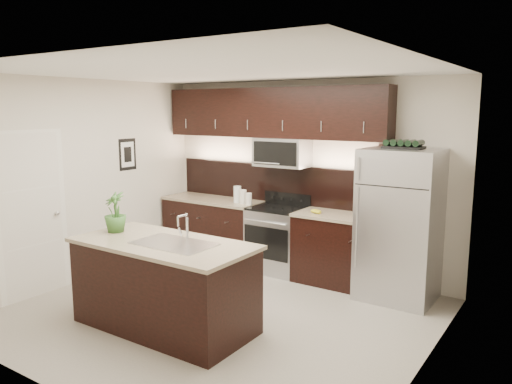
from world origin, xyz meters
TOP-DOWN VIEW (x-y plane):
  - ground at (0.00, 0.00)m, footprint 4.50×4.50m
  - room_walls at (-0.11, -0.04)m, footprint 4.52×4.02m
  - counter_run at (-0.46, 1.69)m, footprint 3.51×0.65m
  - upper_fixtures at (-0.43, 1.84)m, footprint 3.49×0.40m
  - island at (-0.27, -0.58)m, footprint 1.96×0.96m
  - sink_faucet at (-0.12, -0.57)m, footprint 0.84×0.50m
  - refrigerator at (1.51, 1.63)m, footprint 0.89×0.80m
  - wine_rack at (1.51, 1.63)m, footprint 0.45×0.28m
  - plant at (-1.01, -0.57)m, footprint 0.30×0.30m
  - canisters at (-0.82, 1.61)m, footprint 0.36×0.18m
  - french_press at (1.17, 1.64)m, footprint 0.11×0.11m
  - bananas at (0.37, 1.61)m, footprint 0.20×0.18m

SIDE VIEW (x-z plane):
  - ground at x=0.00m, z-range 0.00..0.00m
  - counter_run at x=-0.46m, z-range 0.00..0.94m
  - island at x=-0.27m, z-range 0.00..0.94m
  - refrigerator at x=1.51m, z-range 0.00..1.84m
  - sink_faucet at x=-0.12m, z-range 0.81..1.10m
  - bananas at x=0.37m, z-range 0.94..0.99m
  - canisters at x=-0.82m, z-range 0.93..1.17m
  - french_press at x=1.17m, z-range 0.90..1.22m
  - plant at x=-1.01m, z-range 0.94..1.39m
  - room_walls at x=-0.11m, z-range 0.34..3.05m
  - wine_rack at x=1.51m, z-range 1.84..1.94m
  - upper_fixtures at x=-0.43m, z-range 1.31..2.97m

